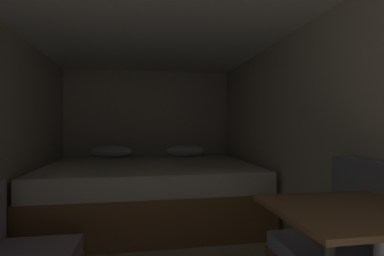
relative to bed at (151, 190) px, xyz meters
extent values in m
cube|color=beige|center=(0.00, 1.03, 0.67)|extent=(2.71, 0.05, 2.05)
cube|color=beige|center=(1.33, -1.37, 0.67)|extent=(0.05, 4.76, 2.05)
cube|color=white|center=(0.00, -1.37, 1.73)|extent=(2.71, 4.76, 0.05)
cube|color=olive|center=(0.00, -0.02, -0.12)|extent=(2.49, 1.95, 0.46)
cube|color=white|center=(0.00, -0.02, 0.23)|extent=(2.45, 1.91, 0.23)
ellipsoid|color=white|center=(-0.56, 0.75, 0.43)|extent=(0.59, 0.32, 0.18)
ellipsoid|color=white|center=(0.56, 0.75, 0.43)|extent=(0.59, 0.32, 0.18)
cube|color=brown|center=(0.84, -2.50, 0.41)|extent=(0.71, 0.63, 0.02)
camera|label=1|loc=(-0.12, -3.67, 0.80)|focal=26.95mm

